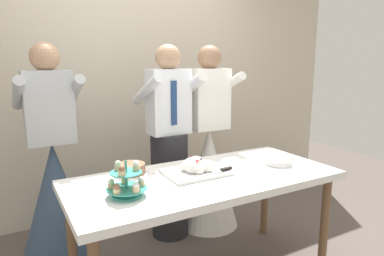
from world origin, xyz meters
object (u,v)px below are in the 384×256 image
(person_groom, at_px, (169,153))
(person_bride, at_px, (208,165))
(main_cake_tray, at_px, (196,168))
(round_cake, at_px, (131,170))
(dessert_table, at_px, (205,186))
(plate_stack, at_px, (278,160))
(cupcake_stand, at_px, (126,183))
(person_guest, at_px, (55,186))

(person_groom, bearing_deg, person_bride, 0.31)
(main_cake_tray, xyz_separation_m, round_cake, (-0.39, 0.20, -0.00))
(round_cake, bearing_deg, person_groom, 42.54)
(dessert_table, distance_m, plate_stack, 0.62)
(plate_stack, bearing_deg, person_bride, 99.73)
(cupcake_stand, bearing_deg, main_cake_tray, 14.89)
(cupcake_stand, height_order, round_cake, cupcake_stand)
(person_groom, height_order, person_guest, same)
(plate_stack, distance_m, person_guest, 1.71)
(main_cake_tray, bearing_deg, plate_stack, -8.92)
(dessert_table, bearing_deg, person_groom, 83.48)
(person_bride, bearing_deg, round_cake, -152.85)
(plate_stack, xyz_separation_m, person_groom, (-0.53, 0.76, -0.06))
(cupcake_stand, xyz_separation_m, person_guest, (-0.27, 0.92, -0.27))
(person_bride, bearing_deg, person_groom, -179.69)
(cupcake_stand, xyz_separation_m, plate_stack, (1.18, 0.04, -0.05))
(main_cake_tray, distance_m, person_bride, 0.87)
(main_cake_tray, bearing_deg, person_guest, 135.89)
(plate_stack, xyz_separation_m, person_bride, (-0.13, 0.76, -0.23))
(main_cake_tray, distance_m, person_guest, 1.14)
(plate_stack, relative_size, person_bride, 0.13)
(dessert_table, bearing_deg, plate_stack, -3.40)
(person_guest, bearing_deg, plate_stack, -31.27)
(person_guest, bearing_deg, person_bride, -5.12)
(plate_stack, height_order, person_guest, person_guest)
(dessert_table, xyz_separation_m, round_cake, (-0.42, 0.26, 0.11))
(cupcake_stand, height_order, person_bride, person_bride)
(person_guest, bearing_deg, cupcake_stand, -73.86)
(person_guest, bearing_deg, round_cake, -54.56)
(dessert_table, relative_size, cupcake_stand, 7.83)
(dessert_table, height_order, main_cake_tray, main_cake_tray)
(round_cake, bearing_deg, main_cake_tray, -26.83)
(cupcake_stand, relative_size, plate_stack, 1.07)
(person_bride, distance_m, person_guest, 1.32)
(dessert_table, bearing_deg, round_cake, 148.09)
(person_groom, bearing_deg, dessert_table, -96.52)
(plate_stack, height_order, person_groom, person_groom)
(dessert_table, bearing_deg, main_cake_tray, 115.69)
(dessert_table, height_order, person_guest, person_guest)
(cupcake_stand, bearing_deg, person_guest, 106.14)
(plate_stack, bearing_deg, person_guest, 148.73)
(cupcake_stand, relative_size, person_bride, 0.14)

